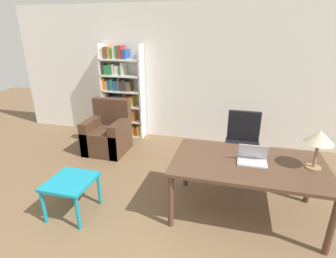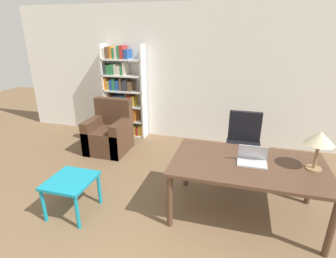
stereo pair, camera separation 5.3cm
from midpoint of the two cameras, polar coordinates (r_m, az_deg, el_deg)
wall_back at (r=5.34m, az=6.85°, el=11.47°), size 8.00×0.06×2.70m
desk at (r=3.31m, az=17.36°, el=-8.21°), size 1.79×1.04×0.73m
laptop at (r=3.26m, az=18.30°, el=-6.25°), size 0.34×0.22×0.22m
table_lamp at (r=3.29m, az=30.57°, el=-1.93°), size 0.31×0.31×0.45m
office_chair at (r=4.39m, az=16.29°, el=-3.78°), size 0.59×0.59×0.98m
side_table_blue at (r=3.52m, az=-19.96°, el=-11.29°), size 0.53×0.57×0.48m
armchair at (r=5.13m, az=-12.39°, el=-1.20°), size 0.73×0.73×0.98m
bookshelf at (r=5.72m, az=-9.63°, el=7.15°), size 0.90×0.28×1.94m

